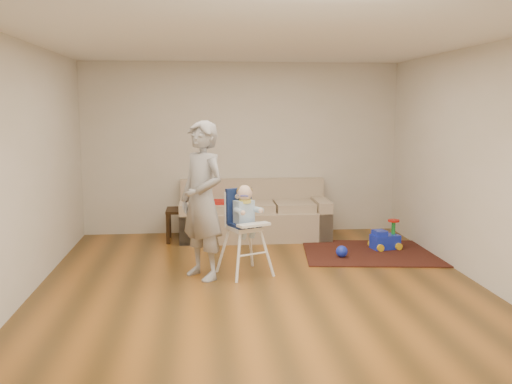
{
  "coord_description": "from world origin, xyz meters",
  "views": [
    {
      "loc": [
        -0.66,
        -6.29,
        2.01
      ],
      "look_at": [
        0.0,
        0.4,
        1.0
      ],
      "focal_mm": 40.0,
      "sensor_mm": 36.0,
      "label": 1
    }
  ],
  "objects": [
    {
      "name": "room_envelope",
      "position": [
        0.0,
        0.53,
        1.88
      ],
      "size": [
        5.04,
        5.52,
        2.72
      ],
      "color": "beige",
      "rests_on": "ground"
    },
    {
      "name": "sofa",
      "position": [
        0.16,
        2.3,
        0.44
      ],
      "size": [
        2.28,
        0.95,
        0.88
      ],
      "rotation": [
        0.0,
        0.0,
        -0.01
      ],
      "color": "tan",
      "rests_on": "ground"
    },
    {
      "name": "ride_on_toy",
      "position": [
        1.94,
        1.37,
        0.22
      ],
      "size": [
        0.42,
        0.34,
        0.41
      ],
      "primitive_type": null,
      "rotation": [
        0.0,
        0.0,
        0.2
      ],
      "color": "#182DD1",
      "rests_on": "area_rug"
    },
    {
      "name": "high_chair",
      "position": [
        -0.14,
        0.37,
        0.53
      ],
      "size": [
        0.67,
        0.67,
        1.1
      ],
      "rotation": [
        0.0,
        0.0,
        0.43
      ],
      "color": "white",
      "rests_on": "ground"
    },
    {
      "name": "ground",
      "position": [
        0.0,
        0.0,
        0.0
      ],
      "size": [
        5.5,
        5.5,
        0.0
      ],
      "primitive_type": "plane",
      "color": "#4D3414",
      "rests_on": "ground"
    },
    {
      "name": "side_table",
      "position": [
        -0.94,
        2.22,
        0.24
      ],
      "size": [
        0.48,
        0.48,
        0.48
      ],
      "primitive_type": null,
      "color": "black",
      "rests_on": "ground"
    },
    {
      "name": "adult",
      "position": [
        -0.64,
        0.29,
        0.93
      ],
      "size": [
        0.76,
        0.81,
        1.85
      ],
      "primitive_type": "imported",
      "rotation": [
        0.0,
        0.0,
        -0.92
      ],
      "color": "gray",
      "rests_on": "ground"
    },
    {
      "name": "toy_ball",
      "position": [
        1.21,
        0.97,
        0.09
      ],
      "size": [
        0.16,
        0.16,
        0.16
      ],
      "primitive_type": "sphere",
      "color": "#182DD1",
      "rests_on": "area_rug"
    },
    {
      "name": "area_rug",
      "position": [
        1.72,
        1.19,
        0.01
      ],
      "size": [
        2.05,
        1.64,
        0.02
      ],
      "primitive_type": "cube",
      "rotation": [
        0.0,
        0.0,
        -0.12
      ],
      "color": "black",
      "rests_on": "ground"
    }
  ]
}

